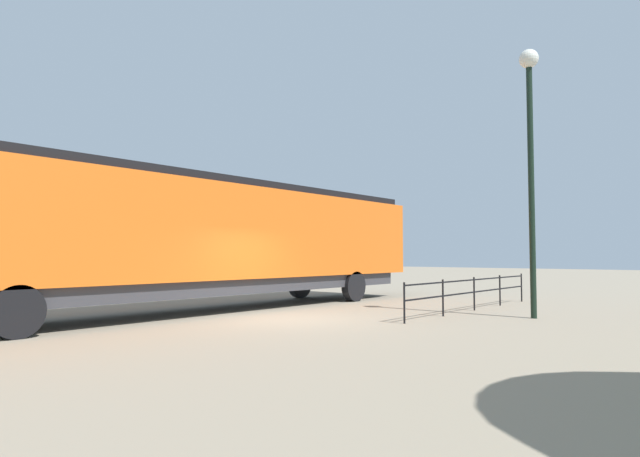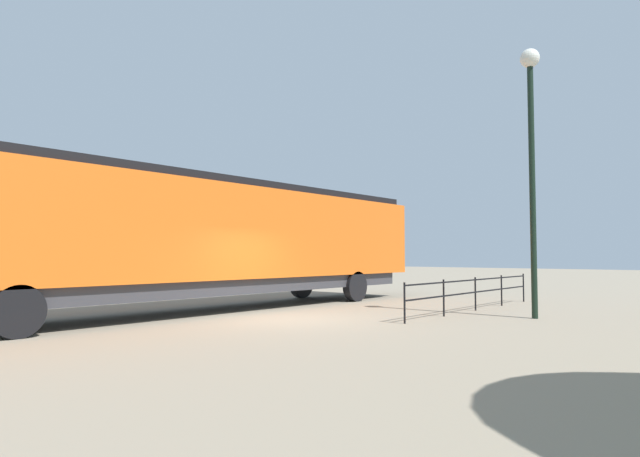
% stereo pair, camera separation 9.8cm
% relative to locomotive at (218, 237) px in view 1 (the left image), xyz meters
% --- Properties ---
extents(ground_plane, '(120.00, 120.00, 0.00)m').
position_rel_locomotive_xyz_m(ground_plane, '(3.28, -0.24, -2.26)').
color(ground_plane, gray).
extents(locomotive, '(2.98, 18.04, 4.00)m').
position_rel_locomotive_xyz_m(locomotive, '(0.00, 0.00, 0.00)').
color(locomotive, orange).
rests_on(locomotive, ground_plane).
extents(lamp_post, '(0.52, 0.52, 7.37)m').
position_rel_locomotive_xyz_m(lamp_post, '(8.20, 4.12, 2.82)').
color(lamp_post, black).
rests_on(lamp_post, ground_plane).
extents(platform_fence, '(0.05, 8.31, 1.02)m').
position_rel_locomotive_xyz_m(platform_fence, '(6.11, 5.05, -1.59)').
color(platform_fence, black).
rests_on(platform_fence, ground_plane).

